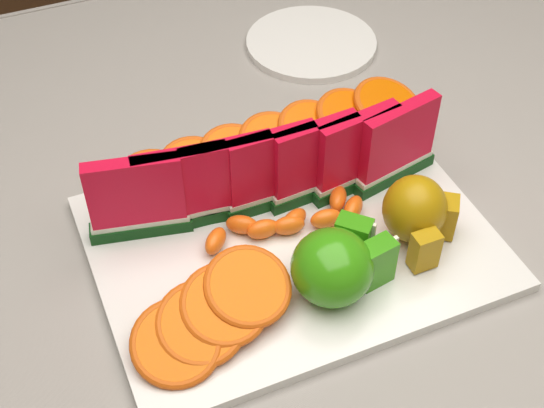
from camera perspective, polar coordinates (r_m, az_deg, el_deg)
name	(u,v)px	position (r m, az deg, el deg)	size (l,w,h in m)	color
table	(229,282)	(0.89, -3.27, -5.86)	(1.40, 0.90, 0.75)	#4C291C
tablecloth	(227,246)	(0.85, -3.45, -3.20)	(1.53, 1.03, 0.20)	slate
platter	(292,242)	(0.79, 1.48, -2.90)	(0.40, 0.30, 0.01)	silver
apple_cluster	(338,265)	(0.72, 4.99, -4.57)	(0.12, 0.10, 0.07)	#22790D
pear_cluster	(417,212)	(0.77, 10.88, -0.58)	(0.09, 0.09, 0.07)	#946015
side_plate	(311,43)	(1.07, 2.97, 12.02)	(0.20, 0.20, 0.01)	silver
watermelon_row	(272,172)	(0.78, -0.02, 2.42)	(0.39, 0.07, 0.10)	#0D3715
orange_fan_front	(213,314)	(0.69, -4.48, -8.26)	(0.18, 0.12, 0.05)	orange
orange_fan_back	(275,141)	(0.86, 0.19, 4.78)	(0.39, 0.11, 0.05)	orange
tangerine_segments	(291,220)	(0.78, 1.41, -1.25)	(0.19, 0.06, 0.02)	#E3450D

